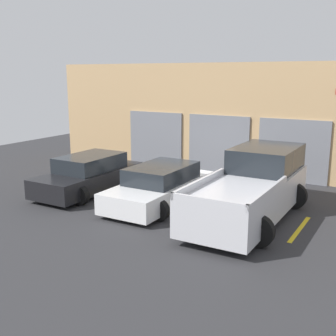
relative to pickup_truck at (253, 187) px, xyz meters
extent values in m
plane|color=#2D2D30|center=(-2.94, 1.75, -0.89)|extent=(28.00, 28.00, 0.00)
cube|color=tan|center=(-2.94, 5.05, 1.39)|extent=(17.10, 0.60, 4.55)
cube|color=slate|center=(-6.23, 4.71, 0.33)|extent=(2.69, 0.08, 2.42)
cube|color=slate|center=(-3.14, 4.71, 0.33)|extent=(2.69, 0.08, 2.42)
cube|color=slate|center=(-0.04, 4.71, 0.33)|extent=(2.69, 0.08, 2.42)
cube|color=silver|center=(0.00, -0.34, -0.19)|extent=(1.94, 5.59, 0.96)
cube|color=#1E2328|center=(0.00, 1.20, 0.66)|extent=(1.78, 2.52, 0.73)
cube|color=silver|center=(-0.93, -1.59, 0.38)|extent=(0.08, 3.08, 0.18)
cube|color=silver|center=(0.93, -1.59, 0.38)|extent=(0.08, 3.08, 0.18)
cube|color=silver|center=(0.00, -3.09, 0.38)|extent=(1.94, 0.08, 0.18)
cylinder|color=black|center=(-0.86, 1.40, -0.48)|extent=(0.81, 0.22, 0.81)
cylinder|color=black|center=(0.86, 1.40, -0.48)|extent=(0.81, 0.22, 0.81)
cylinder|color=black|center=(-0.86, -2.07, -0.48)|extent=(0.81, 0.22, 0.81)
cylinder|color=black|center=(0.86, -2.07, -0.48)|extent=(0.81, 0.22, 0.81)
cube|color=white|center=(-2.94, -0.34, -0.44)|extent=(1.76, 4.35, 0.61)
cube|color=#1E2328|center=(-2.94, -0.23, 0.12)|extent=(1.55, 2.39, 0.51)
cylinder|color=black|center=(-3.71, 1.01, -0.57)|extent=(0.63, 0.22, 0.63)
cylinder|color=black|center=(-2.17, 1.01, -0.57)|extent=(0.63, 0.22, 0.63)
cylinder|color=black|center=(-3.71, -1.69, -0.57)|extent=(0.63, 0.22, 0.63)
cylinder|color=black|center=(-2.17, -1.69, -0.57)|extent=(0.63, 0.22, 0.63)
cube|color=black|center=(-5.87, -0.34, -0.42)|extent=(1.72, 4.25, 0.64)
cube|color=#1E2328|center=(-5.87, -0.23, 0.16)|extent=(1.51, 2.34, 0.52)
cylinder|color=black|center=(-6.62, 0.98, -0.57)|extent=(0.63, 0.22, 0.63)
cylinder|color=black|center=(-5.12, 0.98, -0.57)|extent=(0.63, 0.22, 0.63)
cylinder|color=black|center=(-6.62, -1.66, -0.57)|extent=(0.63, 0.22, 0.63)
cylinder|color=black|center=(-5.12, -1.66, -0.57)|extent=(0.63, 0.22, 0.63)
cube|color=gold|center=(-7.34, -0.34, -0.88)|extent=(0.12, 2.20, 0.01)
cube|color=gold|center=(-4.41, -0.34, -0.88)|extent=(0.12, 2.20, 0.01)
cube|color=gold|center=(-1.47, -0.34, -0.88)|extent=(0.12, 2.20, 0.01)
cube|color=gold|center=(1.47, -0.34, -0.88)|extent=(0.12, 2.20, 0.01)
camera|label=1|loc=(3.77, -11.40, 3.21)|focal=45.00mm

